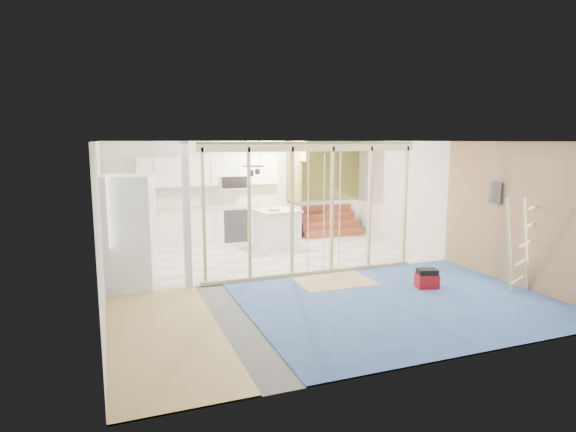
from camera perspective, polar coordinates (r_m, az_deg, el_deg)
name	(u,v)px	position (r m, az deg, el deg)	size (l,w,h in m)	color
room	(298,210)	(9.15, 1.17, 0.68)	(7.01, 8.01, 2.61)	slate
floor_overlays	(300,275)	(9.51, 1.42, -6.96)	(7.00, 8.00, 0.03)	white
stud_frame	(287,196)	(9.04, -0.10, 2.34)	(4.66, 0.14, 2.60)	#D0C27F
base_cabinets	(186,229)	(12.09, -11.96, -1.49)	(4.45, 2.24, 0.93)	white
upper_cabinets	(212,172)	(12.51, -8.99, 5.19)	(3.60, 0.41, 0.85)	white
green_partition	(317,202)	(13.33, 3.47, 1.73)	(2.25, 1.51, 2.60)	olive
pot_rack	(253,169)	(10.76, -4.11, 5.62)	(0.52, 0.52, 0.72)	black
sheathing_panel	(522,215)	(9.47, 25.97, 0.05)	(0.02, 4.00, 2.60)	#A67A5A
electrical_panel	(495,193)	(9.81, 23.38, 2.56)	(0.04, 0.30, 0.40)	#38373D
ceiling_light	(305,143)	(12.37, 2.04, 8.59)	(0.32, 0.32, 0.08)	#FFEABF
fridge	(129,232)	(9.04, -18.31, -1.77)	(1.04, 1.01, 2.01)	white
island	(276,229)	(11.72, -1.38, -1.58)	(1.08, 1.08, 0.96)	white
bowl	(274,209)	(11.51, -1.62, 0.83)	(0.28, 0.28, 0.07)	silver
soap_bottle_a	(203,202)	(12.29, -10.03, 1.65)	(0.12, 0.12, 0.31)	#A0A4B2
soap_bottle_b	(259,201)	(12.71, -3.44, 1.77)	(0.09, 0.09, 0.20)	silver
toolbox	(427,279)	(8.99, 16.14, -7.21)	(0.43, 0.37, 0.36)	maroon
ladder	(520,245)	(9.12, 25.77, -3.11)	(0.89, 0.14, 1.66)	#DACB85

